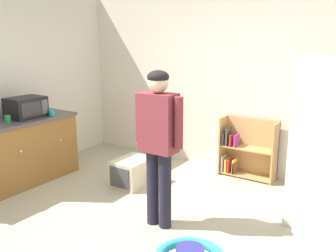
# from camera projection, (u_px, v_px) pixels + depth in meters

# --- Properties ---
(ground_plane) EXTENTS (12.00, 12.00, 0.00)m
(ground_plane) POSITION_uv_depth(u_px,v_px,m) (138.00, 234.00, 3.81)
(ground_plane) COLOR #B3A98F
(ground_plane) RESTS_ON ground
(back_wall) EXTENTS (5.20, 0.06, 2.70)m
(back_wall) POSITION_uv_depth(u_px,v_px,m) (233.00, 81.00, 5.39)
(back_wall) COLOR silver
(back_wall) RESTS_ON ground
(left_side_wall) EXTENTS (0.06, 2.99, 2.70)m
(left_side_wall) POSITION_uv_depth(u_px,v_px,m) (30.00, 80.00, 5.53)
(left_side_wall) COLOR silver
(left_side_wall) RESTS_ON ground
(kitchen_counter) EXTENTS (0.65, 1.98, 0.90)m
(kitchen_counter) POSITION_uv_depth(u_px,v_px,m) (7.00, 155.00, 4.88)
(kitchen_counter) COLOR brown
(kitchen_counter) RESTS_ON ground
(refrigerator) EXTENTS (0.73, 0.68, 1.78)m
(refrigerator) POSITION_uv_depth(u_px,v_px,m) (330.00, 144.00, 3.87)
(refrigerator) COLOR white
(refrigerator) RESTS_ON ground
(bookshelf) EXTENTS (0.80, 0.28, 0.85)m
(bookshelf) POSITION_uv_depth(u_px,v_px,m) (245.00, 151.00, 5.32)
(bookshelf) COLOR tan
(bookshelf) RESTS_ON ground
(standing_person) EXTENTS (0.57, 0.22, 1.67)m
(standing_person) POSITION_uv_depth(u_px,v_px,m) (158.00, 135.00, 3.76)
(standing_person) COLOR #201E2E
(standing_person) RESTS_ON ground
(pet_carrier) EXTENTS (0.42, 0.55, 0.36)m
(pet_carrier) POSITION_uv_depth(u_px,v_px,m) (132.00, 172.00, 5.04)
(pet_carrier) COLOR beige
(pet_carrier) RESTS_ON ground
(microwave) EXTENTS (0.37, 0.48, 0.28)m
(microwave) POSITION_uv_depth(u_px,v_px,m) (26.00, 107.00, 5.04)
(microwave) COLOR black
(microwave) RESTS_ON kitchen_counter
(green_cup) EXTENTS (0.08, 0.08, 0.09)m
(green_cup) POSITION_uv_depth(u_px,v_px,m) (8.00, 119.00, 4.76)
(green_cup) COLOR #2B9551
(green_cup) RESTS_ON kitchen_counter
(teal_cup) EXTENTS (0.08, 0.08, 0.09)m
(teal_cup) POSITION_uv_depth(u_px,v_px,m) (52.00, 113.00, 5.13)
(teal_cup) COLOR teal
(teal_cup) RESTS_ON kitchen_counter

